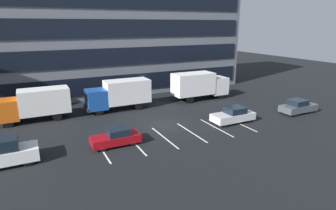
{
  "coord_description": "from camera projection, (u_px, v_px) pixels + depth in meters",
  "views": [
    {
      "loc": [
        -11.55,
        -24.1,
        9.73
      ],
      "look_at": [
        1.42,
        1.81,
        1.4
      ],
      "focal_mm": 30.17,
      "sensor_mm": 36.0,
      "label": 1
    }
  ],
  "objects": [
    {
      "name": "box_truck_orange",
      "position": [
        35.0,
        103.0,
        29.05
      ],
      "size": [
        7.15,
        2.37,
        3.31
      ],
      "color": "#D85914",
      "rests_on": "ground_plane"
    },
    {
      "name": "office_building",
      "position": [
        110.0,
        29.0,
        41.31
      ],
      "size": [
        38.83,
        11.16,
        18.0
      ],
      "color": "slate",
      "rests_on": "ground_plane"
    },
    {
      "name": "sedan_maroon",
      "position": [
        116.0,
        137.0,
        23.39
      ],
      "size": [
        4.02,
        1.68,
        1.44
      ],
      "color": "maroon",
      "rests_on": "ground_plane"
    },
    {
      "name": "lot_markings",
      "position": [
        178.0,
        135.0,
        25.72
      ],
      "size": [
        14.14,
        5.4,
        0.01
      ],
      "color": "silver",
      "rests_on": "ground_plane"
    },
    {
      "name": "sedan_silver",
      "position": [
        233.0,
        115.0,
        28.83
      ],
      "size": [
        4.49,
        1.88,
        1.61
      ],
      "color": "silver",
      "rests_on": "ground_plane"
    },
    {
      "name": "suv_white",
      "position": [
        3.0,
        153.0,
        19.9
      ],
      "size": [
        4.51,
        1.91,
        2.04
      ],
      "color": "white",
      "rests_on": "ground_plane"
    },
    {
      "name": "box_truck_blue",
      "position": [
        120.0,
        94.0,
        32.8
      ],
      "size": [
        7.47,
        2.47,
        3.46
      ],
      "color": "#194799",
      "rests_on": "ground_plane"
    },
    {
      "name": "ground_plane",
      "position": [
        163.0,
        125.0,
        28.37
      ],
      "size": [
        120.0,
        120.0,
        0.0
      ],
      "primitive_type": "plane",
      "color": "black"
    },
    {
      "name": "sedan_charcoal",
      "position": [
        298.0,
        107.0,
        31.88
      ],
      "size": [
        4.38,
        1.83,
        1.57
      ],
      "color": "#474C51",
      "rests_on": "ground_plane"
    },
    {
      "name": "box_truck_white",
      "position": [
        199.0,
        84.0,
        37.31
      ],
      "size": [
        7.8,
        2.58,
        3.61
      ],
      "color": "white",
      "rests_on": "ground_plane"
    }
  ]
}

